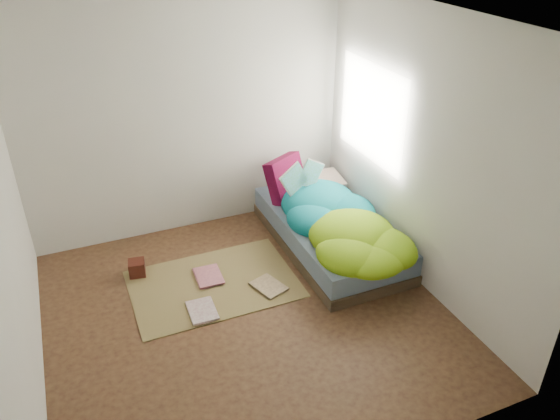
{
  "coord_description": "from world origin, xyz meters",
  "views": [
    {
      "loc": [
        -1.23,
        -3.67,
        3.33
      ],
      "look_at": [
        0.65,
        0.75,
        0.57
      ],
      "focal_mm": 35.0,
      "sensor_mm": 36.0,
      "label": 1
    }
  ],
  "objects_px": {
    "floor_book_b": "(196,279)",
    "bed": "(330,233)",
    "open_book": "(303,168)",
    "wooden_box": "(137,268)",
    "pillow_magenta": "(286,178)",
    "floor_book_a": "(189,314)"
  },
  "relations": [
    {
      "from": "wooden_box",
      "to": "pillow_magenta",
      "type": "bearing_deg",
      "value": 11.56
    },
    {
      "from": "open_book",
      "to": "wooden_box",
      "type": "xyz_separation_m",
      "value": [
        -1.86,
        -0.07,
        -0.73
      ]
    },
    {
      "from": "pillow_magenta",
      "to": "wooden_box",
      "type": "relative_size",
      "value": 3.05
    },
    {
      "from": "floor_book_a",
      "to": "open_book",
      "type": "bearing_deg",
      "value": 31.96
    },
    {
      "from": "open_book",
      "to": "floor_book_a",
      "type": "xyz_separation_m",
      "value": [
        -1.54,
        -0.88,
        -0.8
      ]
    },
    {
      "from": "floor_book_a",
      "to": "wooden_box",
      "type": "bearing_deg",
      "value": 113.86
    },
    {
      "from": "pillow_magenta",
      "to": "open_book",
      "type": "height_order",
      "value": "open_book"
    },
    {
      "from": "bed",
      "to": "wooden_box",
      "type": "height_order",
      "value": "bed"
    },
    {
      "from": "floor_book_a",
      "to": "floor_book_b",
      "type": "distance_m",
      "value": 0.52
    },
    {
      "from": "open_book",
      "to": "wooden_box",
      "type": "height_order",
      "value": "open_book"
    },
    {
      "from": "pillow_magenta",
      "to": "floor_book_b",
      "type": "relative_size",
      "value": 1.4
    },
    {
      "from": "bed",
      "to": "open_book",
      "type": "xyz_separation_m",
      "value": [
        -0.17,
        0.35,
        0.65
      ]
    },
    {
      "from": "floor_book_a",
      "to": "bed",
      "type": "bearing_deg",
      "value": 19.6
    },
    {
      "from": "bed",
      "to": "floor_book_a",
      "type": "distance_m",
      "value": 1.8
    },
    {
      "from": "wooden_box",
      "to": "floor_book_b",
      "type": "relative_size",
      "value": 0.46
    },
    {
      "from": "floor_book_b",
      "to": "open_book",
      "type": "bearing_deg",
      "value": 19.4
    },
    {
      "from": "pillow_magenta",
      "to": "wooden_box",
      "type": "distance_m",
      "value": 1.89
    },
    {
      "from": "wooden_box",
      "to": "floor_book_b",
      "type": "height_order",
      "value": "wooden_box"
    },
    {
      "from": "floor_book_b",
      "to": "bed",
      "type": "bearing_deg",
      "value": 4.92
    },
    {
      "from": "bed",
      "to": "floor_book_b",
      "type": "distance_m",
      "value": 1.52
    },
    {
      "from": "open_book",
      "to": "floor_book_a",
      "type": "bearing_deg",
      "value": -163.03
    },
    {
      "from": "bed",
      "to": "floor_book_a",
      "type": "bearing_deg",
      "value": -162.76
    }
  ]
}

